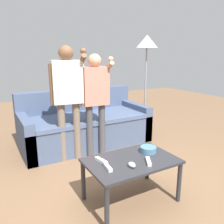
{
  "coord_description": "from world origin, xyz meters",
  "views": [
    {
      "loc": [
        -1.22,
        -1.79,
        1.46
      ],
      "look_at": [
        0.08,
        0.52,
        0.79
      ],
      "focal_mm": 37.08,
      "sensor_mm": 36.0,
      "label": 1
    }
  ],
  "objects": [
    {
      "name": "game_remote_nunchuk",
      "position": [
        -0.11,
        -0.19,
        0.47
      ],
      "size": [
        0.06,
        0.09,
        0.05
      ],
      "color": "white",
      "rests_on": "coffee_table"
    },
    {
      "name": "game_remote_wand_near",
      "position": [
        0.08,
        -0.2,
        0.46
      ],
      "size": [
        0.11,
        0.16,
        0.03
      ],
      "color": "white",
      "rests_on": "coffee_table"
    },
    {
      "name": "game_remote_wand_far",
      "position": [
        -0.32,
        -0.11,
        0.46
      ],
      "size": [
        0.06,
        0.16,
        0.03
      ],
      "color": "white",
      "rests_on": "coffee_table"
    },
    {
      "name": "snack_bowl",
      "position": [
        0.23,
        -0.0,
        0.48
      ],
      "size": [
        0.17,
        0.17,
        0.06
      ],
      "primitive_type": "cylinder",
      "color": "teal",
      "rests_on": "coffee_table"
    },
    {
      "name": "game_remote_wand_spare",
      "position": [
        -0.31,
        0.04,
        0.46
      ],
      "size": [
        0.07,
        0.17,
        0.03
      ],
      "color": "white",
      "rests_on": "coffee_table"
    },
    {
      "name": "ground_plane",
      "position": [
        0.0,
        0.0,
        0.0
      ],
      "size": [
        12.0,
        12.0,
        0.0
      ],
      "primitive_type": "plane",
      "color": "brown"
    },
    {
      "name": "coffee_table",
      "position": [
        -0.03,
        -0.06,
        0.39
      ],
      "size": [
        0.89,
        0.57,
        0.45
      ],
      "color": "#2D2D33",
      "rests_on": "ground"
    },
    {
      "name": "player_center",
      "position": [
        0.14,
        1.1,
        0.92
      ],
      "size": [
        0.43,
        0.31,
        1.46
      ],
      "color": "#47474C",
      "rests_on": "ground"
    },
    {
      "name": "floor_lamp",
      "position": [
        1.42,
        1.62,
        1.57
      ],
      "size": [
        0.39,
        0.39,
        1.79
      ],
      "color": "#2D2D33",
      "rests_on": "ground"
    },
    {
      "name": "couch",
      "position": [
        0.19,
        1.64,
        0.3
      ],
      "size": [
        2.05,
        0.96,
        0.87
      ],
      "color": "#475675",
      "rests_on": "ground"
    },
    {
      "name": "player_left",
      "position": [
        -0.24,
        1.15,
        0.99
      ],
      "size": [
        0.46,
        0.36,
        1.57
      ],
      "color": "#756656",
      "rests_on": "ground"
    }
  ]
}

